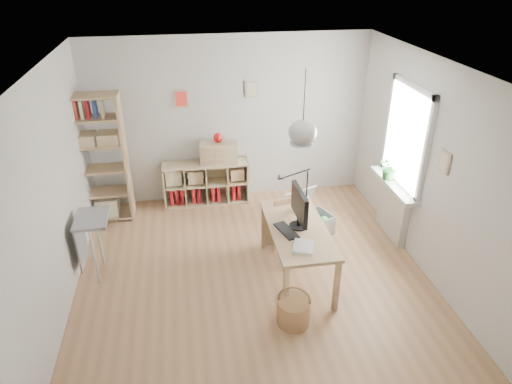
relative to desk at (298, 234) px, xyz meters
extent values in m
plane|color=#AD8056|center=(-0.55, 0.15, -0.66)|extent=(4.50, 4.50, 0.00)
plane|color=silver|center=(-0.55, 2.40, 0.69)|extent=(4.50, 0.00, 4.50)
plane|color=silver|center=(-0.55, -2.10, 0.69)|extent=(4.50, 0.00, 4.50)
plane|color=silver|center=(-2.80, 0.15, 0.69)|extent=(0.00, 4.50, 4.50)
plane|color=silver|center=(1.70, 0.15, 0.69)|extent=(0.00, 4.50, 4.50)
plane|color=silver|center=(-0.55, 0.15, 2.04)|extent=(4.50, 4.50, 0.00)
cylinder|color=black|center=(0.00, 0.00, 1.70)|extent=(0.01, 0.01, 0.68)
ellipsoid|color=silver|center=(0.00, 0.00, 1.34)|extent=(0.32, 0.32, 0.27)
cube|color=white|center=(1.69, 0.75, 0.89)|extent=(0.03, 1.00, 1.30)
cube|color=white|center=(1.66, 0.21, 0.89)|extent=(0.06, 0.08, 1.46)
cube|color=white|center=(1.66, 1.29, 0.89)|extent=(0.06, 0.08, 1.46)
cube|color=white|center=(1.66, 0.75, 1.58)|extent=(0.06, 1.16, 0.08)
cube|color=white|center=(1.66, 0.75, 0.20)|extent=(0.06, 1.16, 0.08)
cube|color=silver|center=(1.64, 0.75, -0.26)|extent=(0.10, 0.80, 0.80)
cube|color=white|center=(1.59, 0.75, 0.17)|extent=(0.22, 1.20, 0.06)
cube|color=tan|center=(0.00, 0.00, 0.07)|extent=(0.70, 1.50, 0.04)
cube|color=tan|center=(-0.30, -0.70, -0.30)|extent=(0.06, 0.06, 0.71)
cube|color=tan|center=(-0.30, 0.70, -0.30)|extent=(0.06, 0.06, 0.71)
cube|color=tan|center=(0.30, -0.70, -0.30)|extent=(0.06, 0.06, 0.71)
cube|color=tan|center=(0.30, 0.70, -0.30)|extent=(0.06, 0.06, 0.71)
cube|color=#D3BA8B|center=(-1.00, 2.19, -0.64)|extent=(1.40, 0.38, 0.03)
cube|color=#D3BA8B|center=(-1.00, 2.19, 0.05)|extent=(1.40, 0.38, 0.03)
cube|color=#D3BA8B|center=(-1.69, 2.19, -0.30)|extent=(0.03, 0.38, 0.72)
cube|color=#D3BA8B|center=(-0.32, 2.19, -0.30)|extent=(0.03, 0.38, 0.72)
cube|color=#D3BA8B|center=(-1.00, 2.37, -0.30)|extent=(1.40, 0.02, 0.72)
cube|color=maroon|center=(-1.58, 2.21, -0.47)|extent=(0.06, 0.26, 0.30)
cube|color=maroon|center=(-1.49, 2.21, -0.47)|extent=(0.05, 0.26, 0.30)
cube|color=maroon|center=(-1.41, 2.21, -0.47)|extent=(0.05, 0.26, 0.30)
cube|color=maroon|center=(-1.22, 2.21, -0.47)|extent=(0.05, 0.26, 0.30)
cube|color=maroon|center=(-1.13, 2.21, -0.47)|extent=(0.05, 0.26, 0.30)
cube|color=maroon|center=(-0.90, 2.21, -0.47)|extent=(0.06, 0.26, 0.30)
cube|color=maroon|center=(-0.81, 2.21, -0.47)|extent=(0.06, 0.26, 0.30)
cube|color=maroon|center=(-0.55, 2.21, -0.47)|extent=(0.06, 0.26, 0.30)
cube|color=maroon|center=(-0.46, 2.21, -0.47)|extent=(0.05, 0.26, 0.30)
cube|color=tan|center=(-2.96, 1.95, 0.34)|extent=(0.04, 0.38, 2.00)
cube|color=tan|center=(-2.20, 1.95, 0.34)|extent=(0.04, 0.38, 2.00)
cube|color=tan|center=(-2.58, 1.95, -0.61)|extent=(0.76, 0.38, 0.03)
cube|color=tan|center=(-2.58, 1.95, -0.21)|extent=(0.76, 0.38, 0.03)
cube|color=tan|center=(-2.58, 1.95, 0.19)|extent=(0.76, 0.38, 0.03)
cube|color=tan|center=(-2.58, 1.95, 0.59)|extent=(0.76, 0.38, 0.03)
cube|color=tan|center=(-2.58, 1.95, 0.99)|extent=(0.76, 0.38, 0.03)
cube|color=tan|center=(-2.58, 1.95, 1.32)|extent=(0.76, 0.38, 0.03)
cube|color=navy|center=(-2.86, 1.95, 1.14)|extent=(0.04, 0.18, 0.26)
cube|color=maroon|center=(-2.78, 1.95, 1.14)|extent=(0.04, 0.18, 0.26)
cube|color=beige|center=(-2.70, 1.95, 1.14)|extent=(0.04, 0.18, 0.26)
cube|color=maroon|center=(-2.62, 1.95, 1.14)|extent=(0.04, 0.18, 0.26)
cube|color=navy|center=(-2.52, 1.95, 1.14)|extent=(0.04, 0.18, 0.26)
cube|color=beige|center=(-2.42, 1.95, 1.14)|extent=(0.04, 0.18, 0.26)
cube|color=gray|center=(-2.52, 0.50, 0.17)|extent=(0.40, 0.55, 0.04)
cylinder|color=silver|center=(-2.52, 0.28, -0.25)|extent=(0.03, 0.03, 0.82)
cylinder|color=silver|center=(-2.52, 0.72, -0.25)|extent=(0.03, 0.03, 0.82)
cube|color=gray|center=(-2.70, 0.50, -0.16)|extent=(0.02, 0.50, 0.62)
cube|color=gray|center=(0.04, 0.43, -0.22)|extent=(0.47, 0.47, 0.06)
cube|color=tan|center=(-0.10, 0.23, -0.45)|extent=(0.04, 0.04, 0.41)
cube|color=tan|center=(-0.16, 0.57, -0.45)|extent=(0.04, 0.04, 0.41)
cube|color=tan|center=(0.24, 0.29, -0.45)|extent=(0.04, 0.04, 0.41)
cube|color=tan|center=(0.18, 0.63, -0.45)|extent=(0.04, 0.04, 0.41)
cube|color=tan|center=(0.01, 0.61, -0.01)|extent=(0.41, 0.10, 0.37)
cylinder|color=#997245|center=(-0.23, -0.82, -0.50)|extent=(0.38, 0.38, 0.31)
torus|color=#997245|center=(-0.23, -0.82, -0.32)|extent=(0.36, 0.16, 0.38)
cube|color=silver|center=(0.48, 0.94, -0.65)|extent=(0.69, 0.59, 0.02)
cube|color=silver|center=(0.21, 0.84, -0.50)|extent=(0.17, 0.38, 0.30)
cube|color=silver|center=(0.74, 1.05, -0.50)|extent=(0.17, 0.38, 0.30)
cube|color=silver|center=(0.55, 0.76, -0.50)|extent=(0.55, 0.24, 0.30)
cube|color=silver|center=(0.40, 1.12, -0.50)|extent=(0.55, 0.24, 0.30)
cube|color=silver|center=(0.34, 1.28, -0.22)|extent=(0.62, 0.40, 0.38)
sphere|color=gold|center=(0.37, 0.83, -0.43)|extent=(0.13, 0.13, 0.13)
sphere|color=#175EA3|center=(0.55, 1.03, -0.43)|extent=(0.13, 0.13, 0.13)
sphere|color=#C84719|center=(0.46, 0.92, -0.43)|extent=(0.13, 0.13, 0.13)
sphere|color=green|center=(0.66, 0.93, -0.43)|extent=(0.13, 0.13, 0.13)
cylinder|color=black|center=(0.01, 0.02, 0.10)|extent=(0.23, 0.23, 0.02)
cylinder|color=black|center=(0.01, 0.02, 0.17)|extent=(0.05, 0.05, 0.11)
cube|color=black|center=(0.01, 0.02, 0.41)|extent=(0.06, 0.58, 0.38)
cube|color=black|center=(-0.16, -0.06, 0.10)|extent=(0.26, 0.43, 0.02)
cylinder|color=black|center=(0.27, 0.61, 0.12)|extent=(0.07, 0.07, 0.04)
cylinder|color=black|center=(0.27, 0.61, 0.33)|extent=(0.02, 0.02, 0.44)
cone|color=black|center=(-0.10, 0.51, 0.53)|extent=(0.11, 0.08, 0.10)
sphere|color=#4B0A12|center=(0.11, 0.41, 0.16)|extent=(0.14, 0.14, 0.14)
cube|color=white|center=(-0.04, -0.43, 0.11)|extent=(0.31, 0.35, 0.03)
cube|color=#D3BA8B|center=(-0.77, 2.19, 0.23)|extent=(0.62, 0.33, 0.34)
ellipsoid|color=#A70D0F|center=(-0.77, 2.19, 0.49)|extent=(0.14, 0.14, 0.17)
imported|color=#256024|center=(1.57, 0.89, 0.39)|extent=(0.40, 0.37, 0.36)
camera|label=1|loc=(-1.30, -4.62, 3.12)|focal=32.00mm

